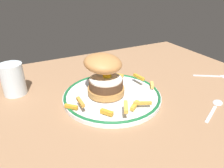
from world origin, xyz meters
TOP-DOWN VIEW (x-y plane):
  - ground_plane at (0.00, 0.00)cm, footprint 110.61×81.12cm
  - dinner_plate at (1.45, 0.61)cm, footprint 28.22×28.22cm
  - burger at (-0.22, 2.47)cm, footprint 15.38×15.47cm
  - fries_pile at (2.50, -1.02)cm, footprint 28.59×25.24cm
  - water_glass at (-23.19, 16.34)cm, footprint 6.62×6.62cm
  - fork at (40.90, -2.77)cm, footprint 12.90×8.88cm
  - spoon at (25.40, -15.91)cm, footprint 12.68×7.40cm

SIDE VIEW (x-z plane):
  - ground_plane at x=0.00cm, z-range -4.00..0.00cm
  - fork at x=40.90cm, z-range 0.00..0.36cm
  - spoon at x=25.40cm, z-range -0.09..0.81cm
  - dinner_plate at x=1.45cm, z-range 0.04..1.64cm
  - fries_pile at x=2.50cm, z-range 1.37..4.26cm
  - water_glass at x=-23.19cm, z-range -0.59..8.91cm
  - burger at x=-0.22cm, z-range 1.47..13.00cm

